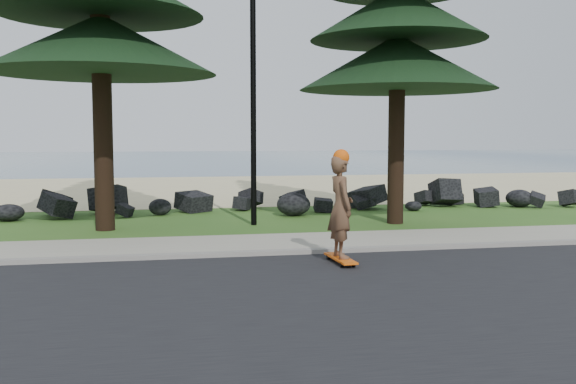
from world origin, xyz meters
name	(u,v)px	position (x,y,z in m)	size (l,w,h in m)	color
ground	(277,247)	(0.00, 0.00, 0.00)	(160.00, 160.00, 0.00)	#2D5A1C
road	(338,306)	(0.00, -4.50, 0.01)	(160.00, 7.00, 0.02)	black
kerb	(285,253)	(0.00, -0.90, 0.05)	(160.00, 0.20, 0.10)	gray
sidewalk	(275,243)	(0.00, 0.20, 0.04)	(160.00, 2.00, 0.08)	gray
beach_sand	(216,188)	(0.00, 14.50, 0.01)	(160.00, 15.00, 0.01)	beige
ocean	(185,158)	(0.00, 51.00, 0.00)	(160.00, 58.00, 0.01)	#3E5E77
seawall_boulders	(242,213)	(0.00, 5.60, 0.00)	(60.00, 2.40, 1.10)	black
lamp_post	(253,54)	(0.00, 3.20, 4.13)	(0.25, 0.14, 8.14)	black
skateboarder	(341,207)	(0.77, -1.88, 0.97)	(0.46, 1.05, 1.93)	#E4580D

